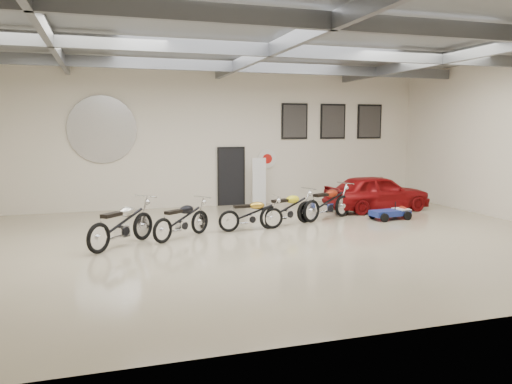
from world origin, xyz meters
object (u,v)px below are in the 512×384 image
object	(u,v)px
banner_stand	(259,181)
motorcycle_gold	(251,213)
motorcycle_yellow	(288,208)
motorcycle_silver	(122,223)
motorcycle_black	(182,219)
go_kart	(394,210)
vintage_car	(377,193)
motorcycle_red	(328,202)

from	to	relation	value
banner_stand	motorcycle_gold	world-z (taller)	banner_stand
motorcycle_yellow	motorcycle_gold	bearing A→B (deg)	172.88
banner_stand	motorcycle_silver	world-z (taller)	banner_stand
motorcycle_gold	motorcycle_black	bearing A→B (deg)	-170.48
motorcycle_silver	motorcycle_black	size ratio (longest dim) A/B	1.12
motorcycle_gold	go_kart	world-z (taller)	motorcycle_gold
motorcycle_gold	motorcycle_yellow	size ratio (longest dim) A/B	0.91
motorcycle_silver	vintage_car	size ratio (longest dim) A/B	0.60
motorcycle_gold	vintage_car	size ratio (longest dim) A/B	0.51
motorcycle_silver	motorcycle_red	world-z (taller)	motorcycle_silver
motorcycle_red	motorcycle_yellow	bearing A→B (deg)	175.70
banner_stand	motorcycle_red	world-z (taller)	banner_stand
vintage_car	motorcycle_gold	bearing A→B (deg)	108.16
motorcycle_silver	motorcycle_red	size ratio (longest dim) A/B	1.03
motorcycle_yellow	motorcycle_red	distance (m)	1.66
motorcycle_silver	motorcycle_black	distance (m)	1.60
motorcycle_silver	motorcycle_red	bearing A→B (deg)	-30.16
motorcycle_silver	motorcycle_gold	world-z (taller)	motorcycle_silver
go_kart	motorcycle_gold	bearing A→B (deg)	178.18
motorcycle_yellow	go_kart	size ratio (longest dim) A/B	1.33
motorcycle_silver	vintage_car	xyz separation A→B (m)	(8.67, 2.83, 0.05)
vintage_car	banner_stand	bearing A→B (deg)	55.56
motorcycle_red	vintage_car	world-z (taller)	vintage_car
motorcycle_black	go_kart	world-z (taller)	motorcycle_black
vintage_car	motorcycle_red	bearing A→B (deg)	111.12
motorcycle_black	motorcycle_yellow	world-z (taller)	motorcycle_yellow
motorcycle_silver	motorcycle_gold	distance (m)	3.66
banner_stand	motorcycle_yellow	size ratio (longest dim) A/B	0.87
motorcycle_silver	go_kart	size ratio (longest dim) A/B	1.44
motorcycle_gold	motorcycle_red	bearing A→B (deg)	15.30
motorcycle_gold	motorcycle_silver	bearing A→B (deg)	-168.46
motorcycle_red	motorcycle_silver	bearing A→B (deg)	170.98
motorcycle_yellow	vintage_car	world-z (taller)	vintage_car
motorcycle_yellow	motorcycle_red	bearing A→B (deg)	-1.03
motorcycle_gold	vintage_car	distance (m)	5.48
go_kart	vintage_car	size ratio (longest dim) A/B	0.42
go_kart	vintage_car	bearing A→B (deg)	72.01
banner_stand	motorcycle_silver	xyz separation A→B (m)	(-5.09, -5.07, -0.32)
motorcycle_black	motorcycle_gold	xyz separation A→B (m)	(2.02, 0.44, -0.03)
motorcycle_black	go_kart	xyz separation A→B (m)	(6.79, 0.75, -0.23)
banner_stand	motorcycle_silver	size ratio (longest dim) A/B	0.81
motorcycle_yellow	motorcycle_silver	bearing A→B (deg)	172.66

